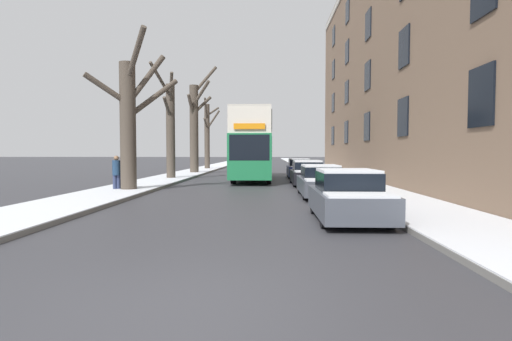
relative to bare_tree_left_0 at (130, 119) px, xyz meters
name	(u,v)px	position (x,y,z in m)	size (l,w,h in m)	color
ground_plane	(176,307)	(5.47, -13.98, -3.47)	(320.00, 320.00, 0.00)	#38383D
sidewalk_left	(221,165)	(-0.45, 39.02, -3.39)	(3.02, 130.00, 0.16)	slate
sidewalk_right	(303,165)	(11.40, 39.02, -3.39)	(3.02, 130.00, 0.16)	slate
terrace_facade_right	(440,55)	(17.40, 7.17, 4.60)	(9.10, 39.31, 16.15)	#7A604C
bare_tree_left_0	(130,119)	(0.00, 0.00, 0.00)	(3.60, 3.83, 7.43)	#4C4238
bare_tree_left_1	(170,127)	(-0.19, 8.41, 0.13)	(1.39, 2.59, 7.65)	#4C4238
bare_tree_left_2	(195,125)	(0.06, 16.16, 0.83)	(2.42, 2.09, 9.56)	#4C4238
bare_tree_left_3	(207,134)	(-0.17, 24.62, 0.39)	(1.75, 2.36, 7.67)	#4C4238
double_decker_bus	(253,142)	(5.50, 8.47, -0.89)	(2.52, 10.31, 4.58)	#1E7A47
parked_car_0	(348,197)	(8.82, -7.58, -2.82)	(1.84, 3.95, 1.42)	#474C56
parked_car_1	(321,182)	(8.82, -1.56, -2.84)	(1.76, 4.41, 1.37)	#474C56
parked_car_2	(307,174)	(8.82, 4.51, -2.80)	(1.83, 4.59, 1.44)	black
parked_car_3	(299,169)	(8.82, 10.89, -2.80)	(1.71, 4.20, 1.44)	navy
pedestrian_left_sidewalk	(117,172)	(-0.69, 0.03, -2.51)	(0.38, 0.38, 1.75)	navy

